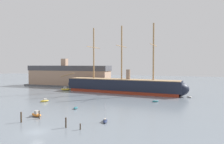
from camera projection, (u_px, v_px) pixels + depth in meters
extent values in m
plane|color=slate|center=(37.00, 132.00, 39.08)|extent=(400.00, 400.00, 0.00)
cube|color=maroon|center=(122.00, 91.00, 92.58)|extent=(52.01, 13.34, 1.34)
cube|color=black|center=(122.00, 85.00, 92.46)|extent=(54.17, 13.89, 4.79)
ellipsoid|color=black|center=(77.00, 84.00, 102.48)|extent=(10.39, 8.26, 6.13)
ellipsoid|color=black|center=(177.00, 89.00, 82.48)|extent=(10.39, 8.26, 6.13)
cube|color=#9E7F5B|center=(122.00, 79.00, 92.36)|extent=(53.04, 13.13, 0.29)
cylinder|color=#A37A4C|center=(94.00, 54.00, 97.85)|extent=(0.67, 0.67, 24.89)
cylinder|color=#A37A4C|center=(94.00, 47.00, 97.73)|extent=(1.68, 12.82, 0.27)
cylinder|color=#A37A4C|center=(122.00, 53.00, 91.87)|extent=(0.67, 0.67, 24.89)
cylinder|color=#A37A4C|center=(122.00, 46.00, 91.76)|extent=(1.68, 12.82, 0.27)
cylinder|color=#A37A4C|center=(153.00, 52.00, 85.89)|extent=(0.67, 0.67, 24.89)
cylinder|color=#A37A4C|center=(154.00, 45.00, 85.78)|extent=(1.68, 12.82, 0.27)
cylinder|color=#A37A4C|center=(67.00, 75.00, 104.74)|extent=(8.48, 1.41, 2.55)
cylinder|color=gray|center=(128.00, 75.00, 90.96)|extent=(1.91, 1.91, 4.79)
ellipsoid|color=orange|center=(36.00, 115.00, 50.57)|extent=(3.90, 2.68, 0.84)
cube|color=#B2ADA3|center=(37.00, 112.00, 50.39)|extent=(1.38, 1.30, 0.84)
ellipsoid|color=#1E284C|center=(105.00, 121.00, 45.66)|extent=(1.95, 3.40, 0.62)
cube|color=#B2ADA3|center=(105.00, 119.00, 45.49)|extent=(0.77, 0.94, 0.33)
cylinder|color=silver|center=(105.00, 112.00, 45.75)|extent=(0.08, 0.08, 3.75)
ellipsoid|color=#236670|center=(76.00, 108.00, 59.22)|extent=(1.41, 2.53, 0.57)
cube|color=#4C4C51|center=(76.00, 107.00, 59.22)|extent=(0.91, 0.36, 0.09)
ellipsoid|color=gold|center=(45.00, 101.00, 70.18)|extent=(2.71, 3.11, 0.69)
cube|color=beige|center=(45.00, 99.00, 70.28)|extent=(1.17, 1.20, 0.69)
ellipsoid|color=#236670|center=(155.00, 101.00, 69.82)|extent=(2.71, 2.45, 0.60)
cube|color=beige|center=(155.00, 101.00, 69.81)|extent=(0.76, 0.89, 0.09)
ellipsoid|color=gold|center=(66.00, 89.00, 100.81)|extent=(5.07, 3.86, 1.10)
cube|color=#B2ADA3|center=(65.00, 88.00, 100.73)|extent=(1.85, 1.78, 1.10)
ellipsoid|color=silver|center=(189.00, 97.00, 79.14)|extent=(2.36, 2.42, 0.56)
cube|color=#B2ADA3|center=(189.00, 96.00, 79.13)|extent=(0.78, 0.75, 0.09)
ellipsoid|color=#1E284C|center=(127.00, 90.00, 99.84)|extent=(3.21, 1.38, 0.74)
cube|color=beige|center=(127.00, 89.00, 99.89)|extent=(0.99, 0.88, 0.74)
cylinder|color=#382B1E|center=(80.00, 127.00, 40.34)|extent=(0.26, 0.26, 1.25)
cylinder|color=#423323|center=(39.00, 115.00, 48.29)|extent=(0.30, 0.30, 2.00)
cylinder|color=#382B1E|center=(66.00, 123.00, 41.54)|extent=(0.30, 0.30, 2.16)
cylinder|color=#423323|center=(21.00, 117.00, 45.33)|extent=(0.35, 0.35, 2.38)
cube|color=#565659|center=(69.00, 85.00, 121.15)|extent=(55.25, 13.31, 0.80)
cube|color=tan|center=(69.00, 78.00, 120.97)|extent=(50.23, 11.09, 8.68)
cube|color=#47474C|center=(69.00, 68.00, 120.74)|extent=(51.23, 11.31, 2.95)
cube|color=tan|center=(65.00, 62.00, 121.50)|extent=(3.20, 3.20, 4.24)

